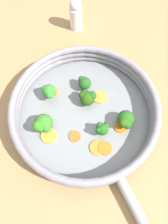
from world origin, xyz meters
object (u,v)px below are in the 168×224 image
carrot_slice_0 (53,91)px  carrot_slice_2 (120,127)px  broccoli_floret_3 (48,92)px  broccoli_floret_1 (42,124)px  broccoli_floret_4 (102,129)px  carrot_slice_5 (99,97)px  broccoli_floret_2 (125,120)px  skillet (84,115)px  carrot_slice_1 (48,136)px  broccoli_floret_5 (83,83)px  carrot_slice_4 (97,147)px  carrot_slice_6 (74,136)px  carrot_slice_3 (104,148)px  broccoli_floret_0 (87,97)px  salt_shaker (75,15)px

carrot_slice_0 → carrot_slice_2: 0.21m
broccoli_floret_3 → broccoli_floret_1: bearing=-5.6°
broccoli_floret_1 → broccoli_floret_3: bearing=174.4°
carrot_slice_2 → broccoli_floret_1: broccoli_floret_1 is taller
broccoli_floret_4 → carrot_slice_5: bearing=-178.4°
broccoli_floret_1 → broccoli_floret_2: broccoli_floret_1 is taller
skillet → broccoli_floret_1: 0.11m
carrot_slice_1 → broccoli_floret_5: (-0.14, 0.09, 0.02)m
broccoli_floret_4 → carrot_slice_4: bearing=-14.8°
carrot_slice_0 → carrot_slice_5: 0.13m
carrot_slice_2 → broccoli_floret_4: bearing=-73.8°
skillet → carrot_slice_0: size_ratio=12.29×
carrot_slice_5 → carrot_slice_2: bearing=31.1°
skillet → carrot_slice_6: size_ratio=11.89×
carrot_slice_3 → broccoli_floret_1: bearing=-108.9°
broccoli_floret_4 → carrot_slice_3: bearing=10.6°
carrot_slice_4 → carrot_slice_5: (-0.14, 0.01, 0.00)m
carrot_slice_3 → carrot_slice_6: 0.08m
broccoli_floret_0 → broccoli_floret_3: 0.10m
broccoli_floret_4 → broccoli_floret_5: bearing=-160.6°
skillet → carrot_slice_6: 0.07m
carrot_slice_1 → carrot_slice_6: size_ratio=1.32×
carrot_slice_6 → broccoli_floret_0: bearing=162.5°
carrot_slice_4 → carrot_slice_6: bearing=-117.0°
broccoli_floret_3 → broccoli_floret_4: bearing=53.7°
skillet → broccoli_floret_0: (-0.04, 0.01, 0.03)m
skillet → carrot_slice_2: bearing=69.4°
skillet → carrot_slice_6: bearing=-21.7°
broccoli_floret_4 → carrot_slice_0: bearing=-131.7°
carrot_slice_5 → broccoli_floret_2: broccoli_floret_2 is taller
broccoli_floret_1 → broccoli_floret_2: bearing=93.5°
broccoli_floret_1 → carrot_slice_5: bearing=122.4°
broccoli_floret_0 → broccoli_floret_3: size_ratio=0.99×
carrot_slice_0 → carrot_slice_4: 0.20m
carrot_slice_3 → broccoli_floret_5: (-0.17, -0.05, 0.02)m
broccoli_floret_0 → broccoli_floret_3: (-0.01, -0.10, 0.00)m
carrot_slice_1 → broccoli_floret_1: (-0.02, -0.01, 0.03)m
carrot_slice_0 → carrot_slice_6: (0.13, 0.06, -0.00)m
skillet → broccoli_floret_3: broccoli_floret_3 is taller
carrot_slice_2 → carrot_slice_1: bearing=-82.1°
carrot_slice_1 → salt_shaker: salt_shaker is taller
broccoli_floret_1 → carrot_slice_6: bearing=74.1°
broccoli_floret_5 → skillet: bearing=1.9°
skillet → carrot_slice_4: bearing=19.9°
carrot_slice_3 → broccoli_floret_1: size_ratio=0.70×
broccoli_floret_2 → broccoli_floret_4: broccoli_floret_2 is taller
carrot_slice_2 → broccoli_floret_0: (-0.07, -0.09, 0.02)m
broccoli_floret_2 → broccoli_floret_5: 0.15m
carrot_slice_4 → broccoli_floret_0: size_ratio=0.84×
skillet → carrot_slice_5: bearing=142.0°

